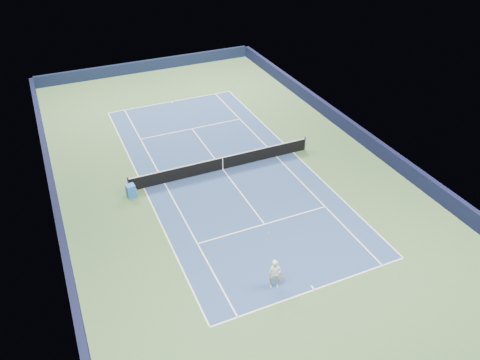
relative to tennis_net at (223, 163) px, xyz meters
name	(u,v)px	position (x,y,z in m)	size (l,w,h in m)	color
ground	(223,169)	(0.00, 0.00, -0.50)	(40.00, 40.00, 0.00)	#3D5D33
wall_far	(148,66)	(0.00, 19.82, 0.05)	(22.00, 0.35, 1.10)	black
wall_right	(356,131)	(10.82, 0.00, 0.05)	(0.35, 40.00, 1.10)	black
wall_left	(55,202)	(-10.82, 0.00, 0.05)	(0.35, 40.00, 1.10)	black
court_surface	(223,169)	(0.00, 0.00, -0.50)	(10.97, 23.77, 0.01)	navy
baseline_far	(171,102)	(0.00, 11.88, -0.50)	(10.97, 0.08, 0.00)	white
baseline_near	(314,290)	(0.00, -11.88, -0.50)	(10.97, 0.08, 0.00)	white
sideline_doubles_right	(293,152)	(5.49, 0.00, -0.50)	(0.08, 23.77, 0.00)	white
sideline_doubles_left	(144,188)	(-5.49, 0.00, -0.50)	(0.08, 23.77, 0.00)	white
sideline_singles_right	(276,156)	(4.12, 0.00, -0.50)	(0.08, 23.77, 0.00)	white
sideline_singles_left	(164,183)	(-4.12, 0.00, -0.50)	(0.08, 23.77, 0.00)	white
service_line_far	(192,129)	(0.00, 6.40, -0.50)	(8.23, 0.08, 0.00)	white
service_line_near	(265,224)	(0.00, -6.40, -0.50)	(8.23, 0.08, 0.00)	white
center_service_line	(223,169)	(0.00, 0.00, -0.50)	(0.08, 12.80, 0.00)	white
center_mark_far	(172,102)	(0.00, 11.73, -0.50)	(0.08, 0.30, 0.00)	white
center_mark_near	(313,288)	(0.00, -11.73, -0.50)	(0.08, 0.30, 0.00)	white
tennis_net	(223,163)	(0.00, 0.00, 0.00)	(12.90, 0.10, 1.07)	black
sponsor_cube	(131,191)	(-6.40, -0.57, -0.08)	(0.60, 0.53, 0.86)	blue
tennis_player	(275,274)	(-1.70, -10.89, 0.35)	(0.83, 1.32, 2.72)	silver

